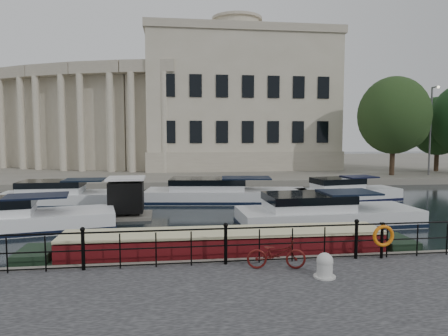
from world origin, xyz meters
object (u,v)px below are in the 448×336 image
Objects in this scene: mooring_bollard at (325,266)px; harbour_hut at (126,199)px; life_ring_post at (383,236)px; narrowboat at (225,255)px; bicycle at (276,254)px.

harbour_hut reaches higher than mooring_bollard.
life_ring_post reaches higher than mooring_bollard.
life_ring_post is at bearing -49.92° from harbour_hut.
mooring_bollard is at bearing -151.39° from life_ring_post.
narrowboat is (-2.30, 2.82, -0.49)m from mooring_bollard.
bicycle reaches higher than narrowboat.
life_ring_post is 4.96m from narrowboat.
bicycle is at bearing -172.39° from life_ring_post.
bicycle is 3.48m from life_ring_post.
narrowboat is 9.29m from harbour_hut.
mooring_bollard is 2.69m from life_ring_post.
life_ring_post reaches higher than bicycle.
bicycle reaches higher than mooring_bollard.
mooring_bollard is 3.67m from narrowboat.
mooring_bollard is 0.60× the size of life_ring_post.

